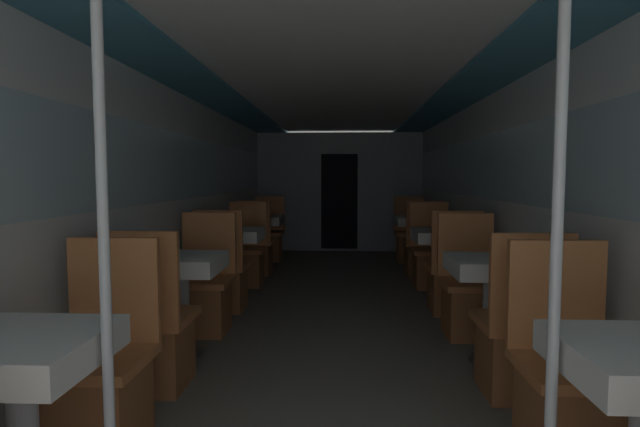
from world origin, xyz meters
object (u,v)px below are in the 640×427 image
object	(u,v)px
chair_left_near_2	(223,280)
dining_table_right_3	(416,225)
chair_right_far_2	(431,262)
chair_left_far_3	(268,241)
dining_table_left_1	(182,271)
dining_table_left_2	(235,240)
chair_left_far_2	(246,261)
chair_left_far_1	(204,297)
chair_right_near_3	(422,254)
chair_right_near_1	(518,347)
chair_right_far_1	(470,300)
dining_table_right_2	(441,241)
chair_right_far_3	(410,242)
chair_left_near_3	(256,252)
support_pole_right_0	(556,256)
dining_table_left_0	(20,366)
chair_right_far_0	(570,397)
chair_left_far_0	(100,388)
dining_table_right_1	(491,274)
dining_table_left_3	(262,224)
support_pole_left_0	(104,253)
chair_right_near_2	(452,283)
chair_left_near_1	(153,341)

from	to	relation	value
chair_left_near_2	dining_table_right_3	size ratio (longest dim) A/B	1.35
chair_right_far_2	chair_left_far_3	bearing A→B (deg)	-39.34
dining_table_left_1	dining_table_left_2	world-z (taller)	same
chair_left_far_2	dining_table_left_1	bearing A→B (deg)	90.00
chair_left_far_1	chair_right_near_3	distance (m)	3.34
chair_right_near_1	dining_table_right_3	size ratio (longest dim) A/B	1.35
chair_right_far_1	dining_table_right_2	bearing A→B (deg)	-90.00
dining_table_left_1	chair_right_far_3	distance (m)	4.77
chair_left_near_3	chair_left_near_2	bearing A→B (deg)	-90.00
support_pole_right_0	chair_right_near_1	xyz separation A→B (m)	(0.33, 1.25, -0.75)
chair_left_near_3	chair_right_far_2	size ratio (longest dim) A/B	1.00
chair_right_near_1	chair_right_far_3	bearing A→B (deg)	90.00
dining_table_left_0	dining_table_left_2	bearing A→B (deg)	90.00
dining_table_left_0	chair_left_near_2	bearing A→B (deg)	90.00
chair_right_far_1	dining_table_right_3	bearing A→B (deg)	-90.00
dining_table_left_1	dining_table_left_0	bearing A→B (deg)	-90.00
chair_right_far_0	chair_right_far_1	bearing A→B (deg)	-90.00
chair_left_far_2	chair_left_near_3	world-z (taller)	same
chair_left_far_1	support_pole_right_0	bearing A→B (deg)	128.40
chair_left_near_2	chair_left_far_2	distance (m)	1.14
chair_right_far_0	chair_left_far_2	bearing A→B (deg)	-58.62
chair_left_far_0	dining_table_right_1	bearing A→B (deg)	-150.64
chair_right_far_0	chair_right_far_3	xyz separation A→B (m)	(0.00, 5.46, 0.00)
dining_table_left_3	chair_left_near_3	world-z (taller)	chair_left_near_3
chair_left_far_0	dining_table_left_1	xyz separation A→B (m)	(-0.00, 1.25, 0.33)
support_pole_left_0	chair_left_far_2	size ratio (longest dim) A/B	2.08
chair_right_near_1	dining_table_right_2	world-z (taller)	chair_right_near_1
chair_right_near_1	dining_table_right_2	size ratio (longest dim) A/B	1.35
dining_table_left_0	dining_table_right_1	size ratio (longest dim) A/B	1.00
support_pole_right_0	chair_right_near_3	world-z (taller)	support_pole_right_0
dining_table_left_1	chair_left_near_3	xyz separation A→B (m)	(0.00, 3.07, -0.33)
chair_left_far_1	chair_right_near_2	bearing A→B (deg)	-163.01
dining_table_left_1	chair_left_far_2	bearing A→B (deg)	90.00
chair_right_near_2	chair_right_far_0	bearing A→B (deg)	-90.00
dining_table_left_2	support_pole_right_0	bearing A→B (deg)	-62.50
chair_left_far_1	chair_right_near_3	xyz separation A→B (m)	(2.22, 2.50, 0.00)
chair_left_far_3	chair_left_near_2	bearing A→B (deg)	90.00
dining_table_left_3	chair_right_near_3	xyz separation A→B (m)	(2.22, -0.57, -0.33)
chair_left_near_1	chair_right_near_3	world-z (taller)	same
chair_left_near_3	chair_right_far_0	size ratio (longest dim) A/B	1.00
dining_table_left_2	chair_right_near_2	distance (m)	2.32
dining_table_left_0	chair_left_far_2	size ratio (longest dim) A/B	0.74
chair_left_near_3	chair_right_near_2	bearing A→B (deg)	-39.34
dining_table_left_3	chair_left_far_3	world-z (taller)	chair_left_far_3
dining_table_left_0	support_pole_left_0	distance (m)	0.53
chair_left_far_1	chair_right_far_3	distance (m)	4.26
dining_table_right_3	chair_left_far_2	bearing A→B (deg)	-150.64
chair_left_far_2	dining_table_right_2	distance (m)	2.32
dining_table_left_3	chair_right_far_0	distance (m)	5.38
chair_left_near_2	chair_right_near_3	distance (m)	2.87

